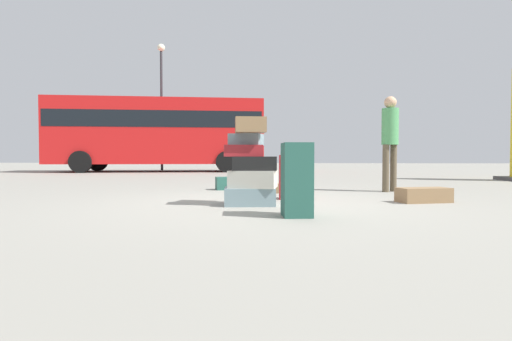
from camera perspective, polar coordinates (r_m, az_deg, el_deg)
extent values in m
plane|color=gray|center=(5.62, 1.26, -4.57)|extent=(80.00, 80.00, 0.00)
cube|color=gray|center=(5.35, -0.90, -3.65)|extent=(0.72, 0.59, 0.23)
cube|color=beige|center=(5.33, -0.39, -1.21)|extent=(0.63, 0.51, 0.23)
cube|color=black|center=(5.34, -0.16, 1.00)|extent=(0.60, 0.48, 0.18)
cube|color=maroon|center=(5.34, -1.86, 2.79)|extent=(0.56, 0.47, 0.15)
cube|color=gray|center=(5.49, -1.40, 4.37)|extent=(0.47, 0.39, 0.16)
cube|color=olive|center=(5.22, -0.77, 6.43)|extent=(0.43, 0.36, 0.19)
cube|color=#26594C|center=(4.32, 5.76, -1.30)|extent=(0.35, 0.40, 0.78)
cube|color=#26594C|center=(7.92, -3.23, -1.80)|extent=(0.73, 0.49, 0.25)
cube|color=olive|center=(7.22, 4.00, -2.48)|extent=(0.73, 0.40, 0.17)
cube|color=olive|center=(6.13, 22.56, -3.21)|extent=(0.78, 0.53, 0.20)
cube|color=maroon|center=(6.13, 4.25, -0.92)|extent=(0.22, 0.32, 0.66)
cylinder|color=brown|center=(7.90, 18.81, 0.32)|extent=(0.12, 0.12, 0.86)
cylinder|color=brown|center=(7.72, 17.83, 0.30)|extent=(0.12, 0.12, 0.86)
cylinder|color=#4C9959|center=(7.83, 18.38, 5.90)|extent=(0.30, 0.30, 0.66)
sphere|color=tan|center=(7.87, 18.41, 9.11)|extent=(0.22, 0.22, 0.22)
cube|color=red|center=(18.54, -13.58, 5.26)|extent=(9.44, 4.27, 2.80)
cube|color=black|center=(18.57, -13.59, 6.77)|extent=(9.26, 4.25, 0.70)
cylinder|color=black|center=(19.61, -4.46, 1.32)|extent=(0.93, 0.42, 0.90)
cylinder|color=black|center=(17.12, -4.19, 1.24)|extent=(0.93, 0.42, 0.90)
cylinder|color=black|center=(20.31, -21.42, 1.22)|extent=(0.93, 0.42, 0.90)
cylinder|color=black|center=(17.91, -23.51, 1.12)|extent=(0.93, 0.42, 0.90)
cylinder|color=#333338|center=(20.31, -13.17, 8.23)|extent=(0.12, 0.12, 5.81)
sphere|color=#F2F2CC|center=(20.87, -13.23, 16.50)|extent=(0.36, 0.36, 0.36)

